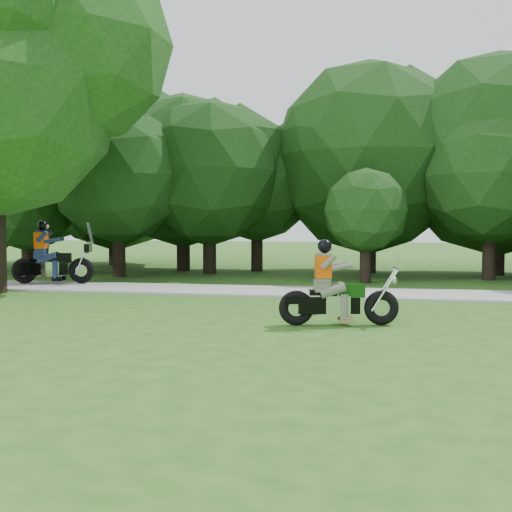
{
  "coord_description": "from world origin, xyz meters",
  "views": [
    {
      "loc": [
        -0.86,
        -7.61,
        1.74
      ],
      "look_at": [
        -3.43,
        4.58,
        1.09
      ],
      "focal_mm": 45.0,
      "sensor_mm": 36.0,
      "label": 1
    }
  ],
  "objects": [
    {
      "name": "ground",
      "position": [
        0.0,
        0.0,
        0.0
      ],
      "size": [
        100.0,
        100.0,
        0.0
      ],
      "primitive_type": "plane",
      "color": "#225819",
      "rests_on": "ground"
    },
    {
      "name": "walkway",
      "position": [
        0.0,
        8.0,
        0.03
      ],
      "size": [
        60.0,
        2.2,
        0.06
      ],
      "primitive_type": "cube",
      "color": "#9A9A95",
      "rests_on": "ground"
    },
    {
      "name": "tree_line",
      "position": [
        1.12,
        14.66,
        3.69
      ],
      "size": [
        40.39,
        12.05,
        7.7
      ],
      "color": "black",
      "rests_on": "ground"
    },
    {
      "name": "chopper_motorcycle",
      "position": [
        -1.81,
        3.2,
        0.54
      ],
      "size": [
        2.03,
        0.79,
        1.46
      ],
      "rotation": [
        0.0,
        0.0,
        0.22
      ],
      "color": "black",
      "rests_on": "ground"
    },
    {
      "name": "touring_motorcycle",
      "position": [
        -10.11,
        8.42,
        0.69
      ],
      "size": [
        2.26,
        1.05,
        1.74
      ],
      "rotation": [
        0.0,
        0.0,
        0.24
      ],
      "color": "black",
      "rests_on": "walkway"
    }
  ]
}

